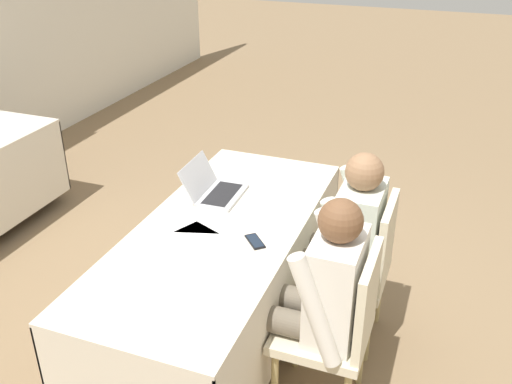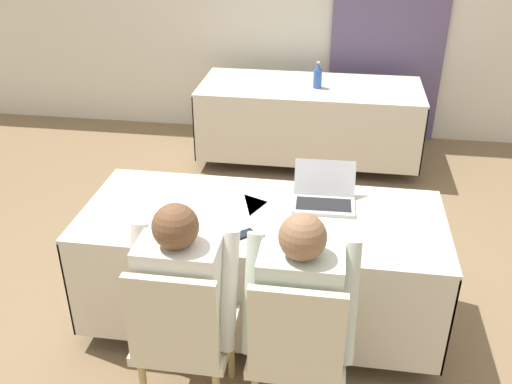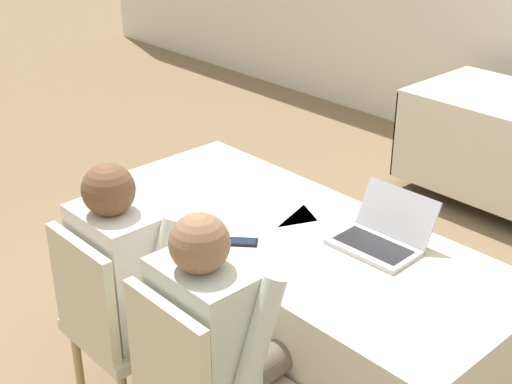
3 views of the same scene
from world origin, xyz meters
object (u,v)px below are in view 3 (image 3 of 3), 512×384
laptop (380,237)px  chair_near_left (116,319)px  person_white_shirt (221,336)px  cell_phone (240,242)px  person_checkered_shirt (134,276)px

laptop → chair_near_left: laptop is taller
chair_near_left → person_white_shirt: (0.53, 0.10, 0.16)m
laptop → person_white_shirt: person_white_shirt is taller
cell_phone → person_checkered_shirt: size_ratio=0.13×
cell_phone → laptop: bearing=93.1°
chair_near_left → cell_phone: bearing=-111.4°
person_checkered_shirt → person_white_shirt: bearing=-180.0°
person_white_shirt → person_checkered_shirt: bearing=0.0°
person_white_shirt → laptop: bearing=-94.4°
laptop → chair_near_left: bearing=-125.3°
chair_near_left → person_checkered_shirt: size_ratio=0.78×
cell_phone → person_white_shirt: size_ratio=0.13×
laptop → person_checkered_shirt: person_checkered_shirt is taller
laptop → person_checkered_shirt: (-0.59, -0.79, -0.12)m
chair_near_left → person_white_shirt: size_ratio=0.78×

